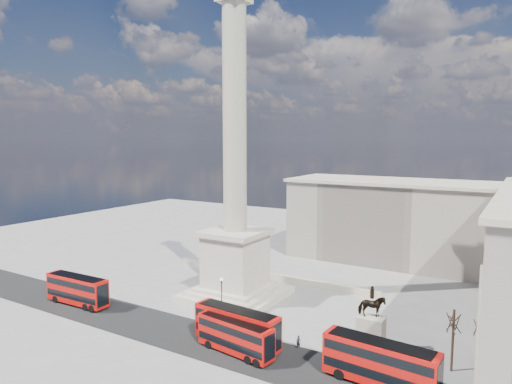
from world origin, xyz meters
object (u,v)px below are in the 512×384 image
Objects in this scene: pedestrian_standing at (416,366)px; pedestrian_crossing at (235,314)px; nelsons_column at (235,217)px; pedestrian_walking at (298,342)px; red_bus_d at (381,363)px; red_bus_b at (237,327)px; red_bus_a at (78,290)px; victorian_lamp at (222,294)px; red_bus_c at (236,336)px; equestrian_statue at (371,329)px.

pedestrian_standing is 24.61m from pedestrian_crossing.
nelsons_column reaches higher than pedestrian_walking.
nelsons_column reaches higher than red_bus_d.
red_bus_b is 7.52m from pedestrian_walking.
red_bus_a is 0.93× the size of red_bus_d.
red_bus_a is 48.43m from pedestrian_standing.
red_bus_c is at bearing -46.29° from victorian_lamp.
pedestrian_crossing is (-4.60, 6.42, -1.46)m from red_bus_b.
red_bus_c is 19.93m from pedestrian_standing.
red_bus_a is 6.89× the size of pedestrian_walking.
equestrian_statue is at bearing 30.50° from red_bus_b.
red_bus_a is 28.24m from red_bus_b.
red_bus_b is at bearing 0.25° from red_bus_a.
victorian_lamp is (-24.21, 6.51, 0.88)m from red_bus_d.
pedestrian_crossing reaches higher than pedestrian_walking.
red_bus_b is 6.17× the size of pedestrian_standing.
red_bus_d reaches higher than red_bus_a.
victorian_lamp is at bearing -178.25° from equestrian_statue.
nelsons_column is at bearing 21.55° from pedestrian_crossing.
pedestrian_walking is at bearing -13.32° from victorian_lamp.
red_bus_d is 6.35× the size of pedestrian_standing.
nelsons_column is 26.12m from red_bus_a.
victorian_lamp is at bearing -69.75° from nelsons_column.
pedestrian_standing is (26.76, -2.16, -2.42)m from victorian_lamp.
red_bus_a is 29.18m from red_bus_c.
pedestrian_crossing is (-21.95, 6.55, -1.53)m from red_bus_d.
equestrian_statue is (-3.18, 7.15, 0.27)m from red_bus_d.
nelsons_column is at bearing 110.25° from victorian_lamp.
red_bus_c is (0.94, -1.77, -0.27)m from red_bus_b.
pedestrian_walking is (13.47, -3.19, -2.55)m from victorian_lamp.
red_bus_a is at bearing -174.37° from red_bus_d.
victorian_lamp is at bearing -20.42° from pedestrian_standing.
red_bus_c is 5.42× the size of pedestrian_crossing.
red_bus_a is 22.61m from victorian_lamp.
red_bus_b is 0.97× the size of red_bus_d.
victorian_lamp is 3.07× the size of pedestrian_standing.
pedestrian_walking is at bearing 29.93° from red_bus_b.
nelsons_column is 4.53× the size of red_bus_a.
red_bus_c reaches higher than pedestrian_standing.
nelsons_column is 26.48× the size of pedestrian_crossing.
red_bus_d is 22.96m from pedestrian_crossing.
pedestrian_standing is at bearing 64.19° from red_bus_d.
red_bus_a is at bearing -162.47° from pedestrian_walking.
pedestrian_crossing is (23.62, 7.36, -1.38)m from red_bus_a.
victorian_lamp is at bearing 177.44° from pedestrian_walking.
red_bus_c is 9.96m from pedestrian_crossing.
nelsons_column reaches higher than pedestrian_crossing.
red_bus_c is at bearing -57.80° from red_bus_b.
red_bus_c is 1.80× the size of victorian_lamp.
victorian_lamp is 3.02× the size of pedestrian_crossing.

